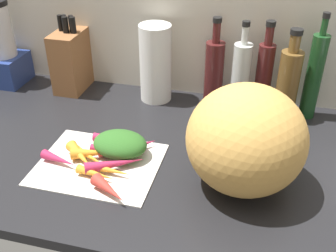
% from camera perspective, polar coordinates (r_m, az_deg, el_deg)
% --- Properties ---
extents(ground_plane, '(1.70, 0.80, 0.03)m').
position_cam_1_polar(ground_plane, '(1.21, -2.13, -3.56)').
color(ground_plane, black).
extents(wall_back, '(1.70, 0.03, 0.60)m').
position_cam_1_polar(wall_back, '(1.41, 2.18, 16.11)').
color(wall_back, beige).
rests_on(wall_back, ground_plane).
extents(cutting_board, '(0.33, 0.27, 0.01)m').
position_cam_1_polar(cutting_board, '(1.14, -9.69, -5.22)').
color(cutting_board, beige).
rests_on(cutting_board, ground_plane).
extents(carrot_0, '(0.11, 0.10, 0.03)m').
position_cam_1_polar(carrot_0, '(1.15, -12.24, -4.04)').
color(carrot_0, orange).
rests_on(carrot_0, cutting_board).
extents(carrot_1, '(0.15, 0.03, 0.02)m').
position_cam_1_polar(carrot_1, '(1.16, -7.36, -3.48)').
color(carrot_1, '#B2264C').
rests_on(carrot_1, cutting_board).
extents(carrot_2, '(0.11, 0.09, 0.03)m').
position_cam_1_polar(carrot_2, '(1.02, -8.27, -8.84)').
color(carrot_2, red).
rests_on(carrot_2, cutting_board).
extents(carrot_3, '(0.09, 0.09, 0.03)m').
position_cam_1_polar(carrot_3, '(1.17, -4.00, -2.76)').
color(carrot_3, '#B2264C').
rests_on(carrot_3, cutting_board).
extents(carrot_4, '(0.11, 0.05, 0.03)m').
position_cam_1_polar(carrot_4, '(1.15, -15.05, -4.55)').
color(carrot_4, '#B2264C').
rests_on(carrot_4, cutting_board).
extents(carrot_5, '(0.12, 0.07, 0.03)m').
position_cam_1_polar(carrot_5, '(1.15, -10.50, -3.74)').
color(carrot_5, orange).
rests_on(carrot_5, cutting_board).
extents(carrot_6, '(0.12, 0.03, 0.02)m').
position_cam_1_polar(carrot_6, '(1.09, -8.05, -6.19)').
color(carrot_6, orange).
rests_on(carrot_6, cutting_board).
extents(carrot_7, '(0.15, 0.03, 0.03)m').
position_cam_1_polar(carrot_7, '(1.20, -6.96, -1.93)').
color(carrot_7, '#B2264C').
rests_on(carrot_7, cutting_board).
extents(carrot_8, '(0.11, 0.04, 0.02)m').
position_cam_1_polar(carrot_8, '(1.08, -10.13, -6.62)').
color(carrot_8, orange).
rests_on(carrot_8, cutting_board).
extents(carrot_9, '(0.16, 0.11, 0.03)m').
position_cam_1_polar(carrot_9, '(1.10, -7.47, -5.28)').
color(carrot_9, '#B2264C').
rests_on(carrot_9, cutting_board).
extents(carrot_10, '(0.13, 0.08, 0.02)m').
position_cam_1_polar(carrot_10, '(1.15, -11.01, -4.19)').
color(carrot_10, orange).
rests_on(carrot_10, cutting_board).
extents(carrot_11, '(0.12, 0.09, 0.03)m').
position_cam_1_polar(carrot_11, '(1.16, -6.99, -3.08)').
color(carrot_11, red).
rests_on(carrot_11, cutting_board).
extents(carrot_greens_pile, '(0.15, 0.12, 0.07)m').
position_cam_1_polar(carrot_greens_pile, '(1.15, -6.74, -2.55)').
color(carrot_greens_pile, '#2D6023').
rests_on(carrot_greens_pile, cutting_board).
extents(winter_squash, '(0.29, 0.29, 0.28)m').
position_cam_1_polar(winter_squash, '(1.00, 10.88, -1.90)').
color(winter_squash, gold).
rests_on(winter_squash, ground_plane).
extents(knife_block, '(0.09, 0.15, 0.27)m').
position_cam_1_polar(knife_block, '(1.52, -13.49, 8.97)').
color(knife_block, brown).
rests_on(knife_block, ground_plane).
extents(blender_appliance, '(0.15, 0.15, 0.31)m').
position_cam_1_polar(blender_appliance, '(1.64, -22.38, 10.02)').
color(blender_appliance, navy).
rests_on(blender_appliance, ground_plane).
extents(paper_towel_roll, '(0.11, 0.11, 0.27)m').
position_cam_1_polar(paper_towel_roll, '(1.40, -1.77, 8.77)').
color(paper_towel_roll, white).
rests_on(paper_towel_roll, ground_plane).
extents(bottle_0, '(0.06, 0.06, 0.30)m').
position_cam_1_polar(bottle_0, '(1.39, 6.48, 7.73)').
color(bottle_0, '#471919').
rests_on(bottle_0, ground_plane).
extents(bottle_1, '(0.06, 0.06, 0.31)m').
position_cam_1_polar(bottle_1, '(1.35, 10.16, 6.78)').
color(bottle_1, silver).
rests_on(bottle_1, ground_plane).
extents(bottle_2, '(0.05, 0.05, 0.31)m').
position_cam_1_polar(bottle_2, '(1.36, 13.30, 6.90)').
color(bottle_2, '#471919').
rests_on(bottle_2, ground_plane).
extents(bottle_3, '(0.07, 0.07, 0.30)m').
position_cam_1_polar(bottle_3, '(1.33, 16.46, 5.75)').
color(bottle_3, brown).
rests_on(bottle_3, ground_plane).
extents(bottle_4, '(0.05, 0.05, 0.35)m').
position_cam_1_polar(bottle_4, '(1.36, 19.79, 6.64)').
color(bottle_4, '#19421E').
rests_on(bottle_4, ground_plane).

